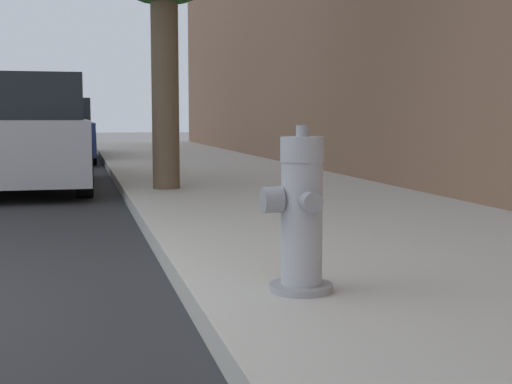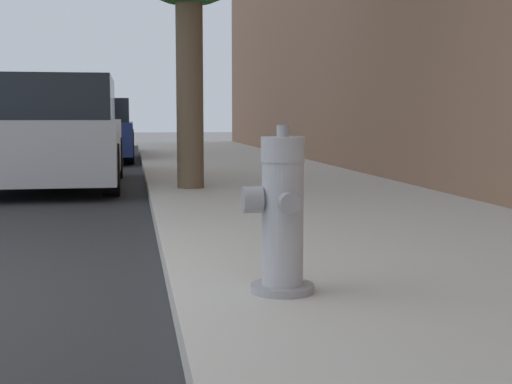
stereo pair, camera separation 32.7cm
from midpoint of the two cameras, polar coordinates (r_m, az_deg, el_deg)
The scene contains 4 objects.
sidewalk_slab at distance 4.02m, azimuth 14.29°, elevation -6.60°, with size 3.10×40.00×0.12m.
fire_hydrant at distance 3.26m, azimuth 0.72°, elevation -1.97°, with size 0.33×0.34×0.77m.
parked_car_near at distance 9.72m, azimuth -19.53°, elevation 4.28°, with size 1.84×3.93×1.44m.
parked_car_mid at distance 15.46m, azimuth -16.74°, elevation 4.69°, with size 1.79×4.21×1.30m.
Camera 1 is at (1.60, -3.41, 0.93)m, focal length 50.00 mm.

